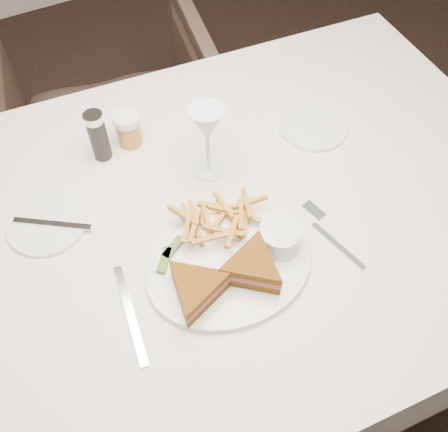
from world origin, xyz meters
name	(u,v)px	position (x,y,z in m)	size (l,w,h in m)	color
ground	(295,405)	(0.00, 0.00, 0.00)	(5.00, 5.00, 0.00)	black
table	(215,296)	(-0.13, 0.27, 0.38)	(1.45, 0.96, 0.75)	silver
chair_far	(110,114)	(-0.12, 1.08, 0.37)	(0.72, 0.67, 0.74)	#413128
table_setting	(213,220)	(-0.15, 0.23, 0.79)	(0.79, 0.65, 0.18)	white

